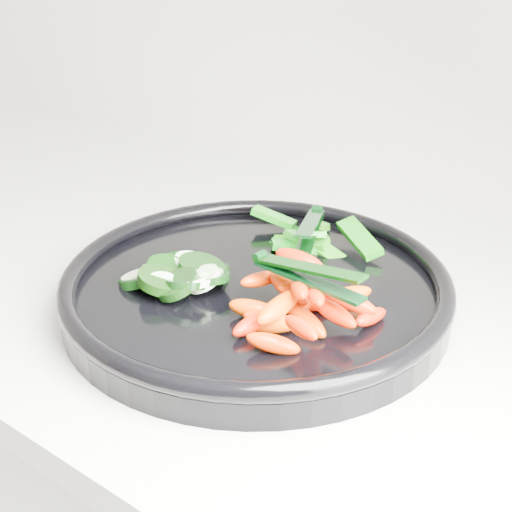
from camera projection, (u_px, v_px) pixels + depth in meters
The scene contains 6 objects.
veggie_tray at pixel (256, 288), 0.69m from camera, with size 0.50×0.50×0.04m.
cucumber_pile at pixel (178, 274), 0.68m from camera, with size 0.12×0.11×0.04m.
carrot_pile at pixel (298, 304), 0.62m from camera, with size 0.13×0.15×0.05m.
pepper_pile at pixel (310, 238), 0.76m from camera, with size 0.16×0.10×0.04m.
tong_carrot at pixel (305, 273), 0.60m from camera, with size 0.11×0.03×0.02m.
tong_pepper at pixel (311, 227), 0.74m from camera, with size 0.06×0.11×0.02m.
Camera 1 is at (0.53, 1.17, 1.28)m, focal length 50.00 mm.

